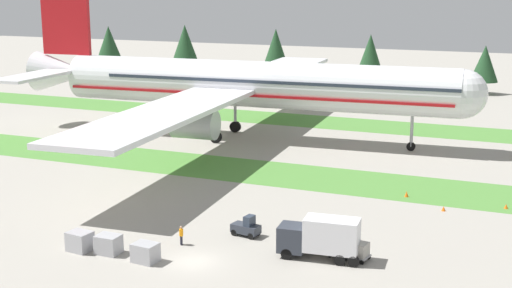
{
  "coord_description": "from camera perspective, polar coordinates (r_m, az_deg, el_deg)",
  "views": [
    {
      "loc": [
        25.97,
        -48.71,
        22.43
      ],
      "look_at": [
        -5.45,
        26.43,
        4.0
      ],
      "focal_mm": 49.76,
      "sensor_mm": 36.0,
      "label": 1
    }
  ],
  "objects": [
    {
      "name": "grass_strip_near",
      "position": [
        84.63,
        3.99,
        -2.65
      ],
      "size": [
        320.0,
        10.83,
        0.01
      ],
      "primitive_type": "cube",
      "color": "#4C8438",
      "rests_on": "ground"
    },
    {
      "name": "ground_crew_marshaller",
      "position": [
        63.03,
        -6.03,
        -7.25
      ],
      "size": [
        0.4,
        0.44,
        1.74
      ],
      "rotation": [
        0.0,
        0.0,
        5.44
      ],
      "color": "black",
      "rests_on": "ground"
    },
    {
      "name": "distant_tree_line",
      "position": [
        162.31,
        8.29,
        7.29
      ],
      "size": [
        170.76,
        11.41,
        12.59
      ],
      "color": "#4C3823",
      "rests_on": "ground"
    },
    {
      "name": "ground_plane",
      "position": [
        59.59,
        -5.04,
        -9.41
      ],
      "size": [
        400.0,
        400.0,
        0.0
      ],
      "primitive_type": "plane",
      "color": "gray"
    },
    {
      "name": "cargo_dolly_third",
      "position": [
        60.01,
        8.04,
        -8.39
      ],
      "size": [
        2.41,
        1.84,
        1.55
      ],
      "rotation": [
        0.0,
        0.0,
        1.41
      ],
      "color": "#A3A3A8",
      "rests_on": "ground"
    },
    {
      "name": "catering_truck",
      "position": [
        59.56,
        5.23,
        -7.41
      ],
      "size": [
        7.15,
        2.97,
        3.58
      ],
      "rotation": [
        0.0,
        0.0,
        1.67
      ],
      "color": "#2D333D",
      "rests_on": "ground"
    },
    {
      "name": "taxiway_marker_2",
      "position": [
        77.02,
        19.46,
        -4.75
      ],
      "size": [
        0.44,
        0.44,
        0.48
      ],
      "primitive_type": "cone",
      "color": "orange",
      "rests_on": "ground"
    },
    {
      "name": "uld_container_0",
      "position": [
        62.1,
        -11.78,
        -7.9
      ],
      "size": [
        2.01,
        1.61,
        1.63
      ],
      "primitive_type": "cube",
      "rotation": [
        0.0,
        0.0,
        0.0
      ],
      "color": "#A3A3A8",
      "rests_on": "ground"
    },
    {
      "name": "baggage_tug",
      "position": [
        64.86,
        -0.78,
        -6.72
      ],
      "size": [
        2.78,
        1.7,
        1.97
      ],
      "rotation": [
        0.0,
        0.0,
        1.41
      ],
      "color": "#2D333D",
      "rests_on": "ground"
    },
    {
      "name": "airliner",
      "position": [
        103.92,
        -1.32,
        4.9
      ],
      "size": [
        69.32,
        85.18,
        22.97
      ],
      "rotation": [
        0.0,
        0.0,
        -1.5
      ],
      "color": "silver",
      "rests_on": "ground"
    },
    {
      "name": "taxiway_marker_1",
      "position": [
        74.39,
        14.84,
        -5.04
      ],
      "size": [
        0.44,
        0.44,
        0.5
      ],
      "primitive_type": "cone",
      "color": "orange",
      "rests_on": "ground"
    },
    {
      "name": "grass_strip_far",
      "position": [
        116.21,
        9.35,
        1.45
      ],
      "size": [
        320.0,
        10.83,
        0.01
      ],
      "primitive_type": "cube",
      "color": "#4C8438",
      "rests_on": "ground"
    },
    {
      "name": "uld_container_2",
      "position": [
        59.8,
        -8.89,
        -8.62
      ],
      "size": [
        2.14,
        1.77,
        1.59
      ],
      "primitive_type": "cube",
      "rotation": [
        0.0,
        0.0,
        -0.09
      ],
      "color": "#A3A3A8",
      "rests_on": "ground"
    },
    {
      "name": "uld_container_1",
      "position": [
        63.26,
        -13.98,
        -7.6
      ],
      "size": [
        2.19,
        1.84,
        1.69
      ],
      "primitive_type": "cube",
      "rotation": [
        0.0,
        0.0,
        -0.13
      ],
      "color": "#A3A3A8",
      "rests_on": "ground"
    },
    {
      "name": "cargo_dolly_second",
      "position": [
        61.15,
        5.54,
        -7.91
      ],
      "size": [
        2.41,
        1.84,
        1.55
      ],
      "rotation": [
        0.0,
        0.0,
        1.41
      ],
      "color": "#A3A3A8",
      "rests_on": "ground"
    },
    {
      "name": "taxiway_marker_0",
      "position": [
        78.25,
        12.01,
        -3.95
      ],
      "size": [
        0.44,
        0.44,
        0.64
      ],
      "primitive_type": "cone",
      "color": "orange",
      "rests_on": "ground"
    },
    {
      "name": "cargo_dolly_lead",
      "position": [
        62.4,
        3.14,
        -7.43
      ],
      "size": [
        2.41,
        1.84,
        1.55
      ],
      "rotation": [
        0.0,
        0.0,
        1.41
      ],
      "color": "#A3A3A8",
      "rests_on": "ground"
    }
  ]
}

